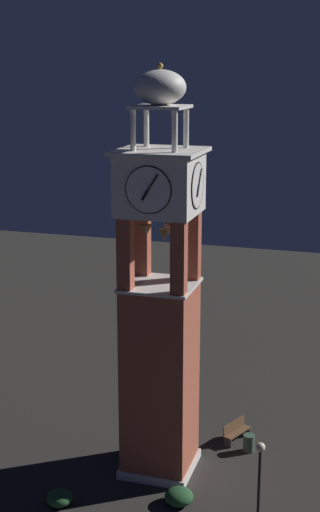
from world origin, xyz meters
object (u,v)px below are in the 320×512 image
Objects in this scene: park_bench at (236,431)px; lamp_post at (260,467)px; clock_tower at (160,314)px; trash_bin at (249,443)px.

park_bench is 0.48× the size of lamp_post.
clock_tower is at bearing -30.76° from lamp_post.
park_bench is (-2.68, -3.27, -6.52)m from clock_tower.
clock_tower reaches higher than park_bench.
lamp_post is at bearing 108.62° from park_bench.
trash_bin is (1.31, -5.29, -2.01)m from lamp_post.
clock_tower is 7.77m from park_bench.
clock_tower is 10.36× the size of park_bench.
trash_bin is at bearing 132.97° from park_bench.
clock_tower is 4.96× the size of lamp_post.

